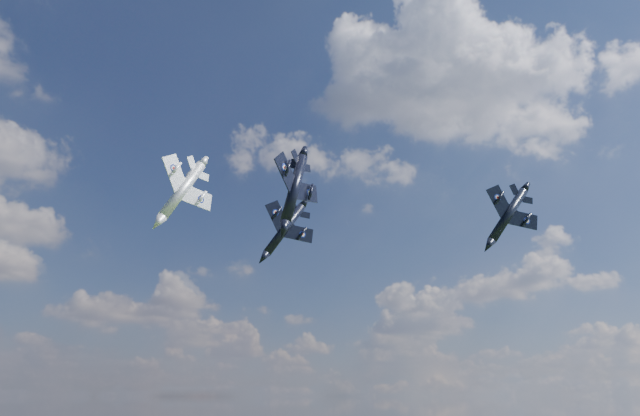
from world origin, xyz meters
TOP-DOWN VIEW (x-y plane):
  - jet_lead_navy at (-4.93, 5.00)m, footprint 14.35×16.75m
  - jet_right_navy at (27.27, -4.16)m, footprint 14.58×16.60m
  - jet_high_navy at (12.39, 31.94)m, footprint 15.00×18.08m
  - jet_left_silver at (-15.25, 15.86)m, footprint 12.63×15.81m

SIDE VIEW (x-z plane):
  - jet_lead_navy at x=-4.93m, z-range 77.99..84.20m
  - jet_right_navy at x=27.27m, z-range 77.11..85.30m
  - jet_left_silver at x=-15.25m, z-range 77.60..85.58m
  - jet_high_navy at x=12.39m, z-range 79.69..88.71m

